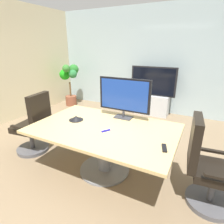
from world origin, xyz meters
TOP-DOWN VIEW (x-y plane):
  - ground_plane at (0.00, 0.00)m, footprint 7.09×7.09m
  - wall_back_glass_partition at (0.00, 3.00)m, footprint 6.09×0.10m
  - conference_table at (0.11, -0.11)m, footprint 2.03×1.29m
  - office_chair_left at (-1.25, -0.20)m, footprint 0.62×0.60m
  - office_chair_right at (1.47, -0.10)m, footprint 0.62×0.60m
  - tv_monitor at (0.21, 0.36)m, footprint 0.84×0.18m
  - wall_display_unit at (0.06, 2.65)m, footprint 1.20×0.36m
  - potted_plant at (-2.50, 2.33)m, footprint 0.64×0.59m
  - conference_phone at (-0.41, -0.08)m, footprint 0.22×0.22m
  - remote_control at (1.00, -0.30)m, footprint 0.10×0.18m
  - whiteboard_marker at (0.20, -0.22)m, footprint 0.09×0.12m

SIDE VIEW (x-z plane):
  - ground_plane at x=0.00m, z-range 0.00..0.00m
  - wall_display_unit at x=0.06m, z-range -0.21..1.10m
  - office_chair_left at x=-1.25m, z-range -0.09..1.00m
  - office_chair_right at x=1.47m, z-range -0.09..1.00m
  - conference_table at x=0.11m, z-range 0.20..0.92m
  - remote_control at x=1.00m, z-range 0.73..0.74m
  - whiteboard_marker at x=0.20m, z-range 0.73..0.75m
  - conference_phone at x=-0.41m, z-range 0.72..0.79m
  - potted_plant at x=-2.50m, z-range 0.15..1.45m
  - tv_monitor at x=0.21m, z-range 0.77..1.40m
  - wall_back_glass_partition at x=0.00m, z-range 0.00..2.83m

